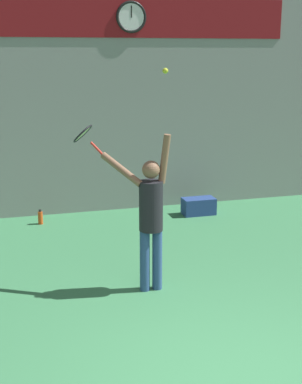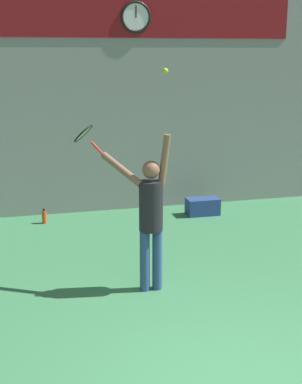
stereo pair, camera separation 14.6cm
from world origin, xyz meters
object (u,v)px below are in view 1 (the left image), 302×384
Objects in this scene: scoreboard_clock at (131,17)px; equipment_bag at (199,206)px; tennis_player at (150,212)px; tennis_ball at (165,71)px; water_bottle at (40,217)px; tennis_racket at (84,135)px.

scoreboard_clock reaches higher than equipment_bag.
tennis_player is 1.78m from tennis_ball.
scoreboard_clock is 3.78m from equipment_bag.
equipment_bag is (3.01, -0.21, 0.04)m from water_bottle.
tennis_racket is at bearing 152.44° from tennis_ball.
tennis_racket is 3.42m from water_bottle.
equipment_bag is at bearing 45.19° from tennis_racket.
tennis_racket reaches higher than equipment_bag.
scoreboard_clock is at bearing 79.71° from tennis_player.
tennis_racket is at bearing -134.81° from equipment_bag.
scoreboard_clock reaches higher than tennis_player.
water_bottle is 3.02m from equipment_bag.
tennis_player is 30.25× the size of tennis_ball.
equipment_bag is at bearing 61.90° from tennis_ball.
tennis_ball reaches higher than equipment_bag.
scoreboard_clock is 0.92× the size of equipment_bag.
tennis_ball reaches higher than water_bottle.
scoreboard_clock is 3.98m from tennis_racket.
tennis_player is 7.50× the size of water_bottle.
tennis_ball is 0.11× the size of equipment_bag.
tennis_player is at bearing -120.98° from equipment_bag.
tennis_racket is 1.32m from tennis_ball.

